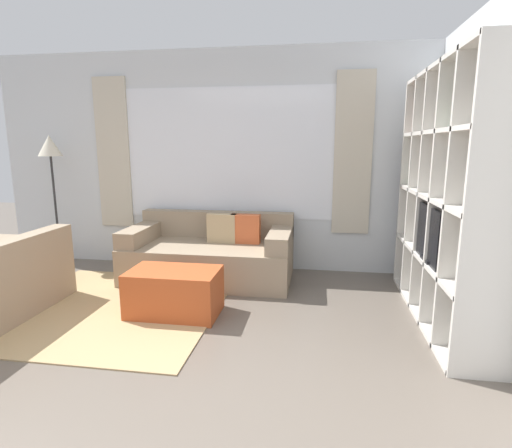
{
  "coord_description": "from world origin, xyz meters",
  "views": [
    {
      "loc": [
        1.12,
        -1.79,
        1.55
      ],
      "look_at": [
        0.57,
        1.72,
        0.85
      ],
      "focal_mm": 28.0,
      "sensor_mm": 36.0,
      "label": 1
    }
  ],
  "objects_px": {
    "floor_lamp": "(51,157)",
    "couch_main": "(211,254)",
    "ottoman": "(174,292)",
    "shelving_unit": "(452,198)"
  },
  "relations": [
    {
      "from": "floor_lamp",
      "to": "couch_main",
      "type": "bearing_deg",
      "value": -5.94
    },
    {
      "from": "ottoman",
      "to": "floor_lamp",
      "type": "xyz_separation_m",
      "value": [
        -2.06,
        1.29,
        1.2
      ]
    },
    {
      "from": "couch_main",
      "to": "floor_lamp",
      "type": "relative_size",
      "value": 1.13
    },
    {
      "from": "shelving_unit",
      "to": "couch_main",
      "type": "relative_size",
      "value": 1.17
    },
    {
      "from": "ottoman",
      "to": "floor_lamp",
      "type": "distance_m",
      "value": 2.71
    },
    {
      "from": "couch_main",
      "to": "floor_lamp",
      "type": "bearing_deg",
      "value": 174.06
    },
    {
      "from": "shelving_unit",
      "to": "couch_main",
      "type": "bearing_deg",
      "value": 162.02
    },
    {
      "from": "shelving_unit",
      "to": "floor_lamp",
      "type": "height_order",
      "value": "shelving_unit"
    },
    {
      "from": "shelving_unit",
      "to": "ottoman",
      "type": "xyz_separation_m",
      "value": [
        -2.44,
        -0.3,
        -0.89
      ]
    },
    {
      "from": "shelving_unit",
      "to": "floor_lamp",
      "type": "relative_size",
      "value": 1.32
    }
  ]
}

